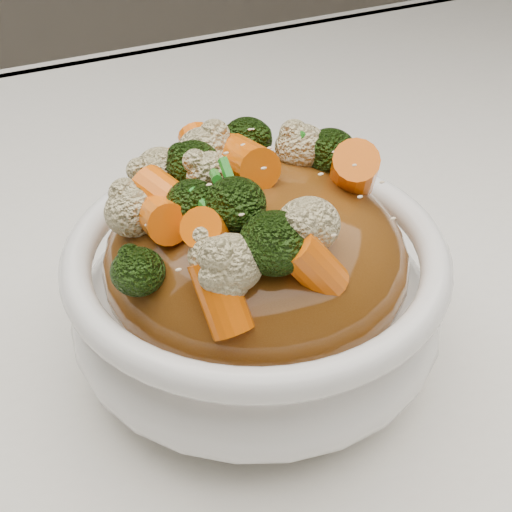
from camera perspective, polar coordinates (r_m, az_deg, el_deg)
name	(u,v)px	position (r m, az deg, el deg)	size (l,w,h in m)	color
tablecloth	(218,333)	(0.49, -2.79, -5.61)	(1.20, 0.80, 0.04)	white
bowl	(256,300)	(0.42, 0.00, -3.22)	(0.20, 0.20, 0.08)	white
sauce_base	(256,260)	(0.41, 0.00, -0.31)	(0.16, 0.16, 0.09)	brown
carrots	(256,165)	(0.37, 0.00, 6.67)	(0.16, 0.16, 0.05)	#FD6808
broccoli	(256,166)	(0.37, 0.00, 6.54)	(0.16, 0.16, 0.04)	black
cauliflower	(256,170)	(0.38, 0.00, 6.30)	(0.16, 0.16, 0.03)	beige
scallions	(256,163)	(0.37, 0.00, 6.79)	(0.12, 0.12, 0.02)	#1F801D
sesame_seeds	(256,163)	(0.37, 0.00, 6.79)	(0.14, 0.14, 0.01)	beige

